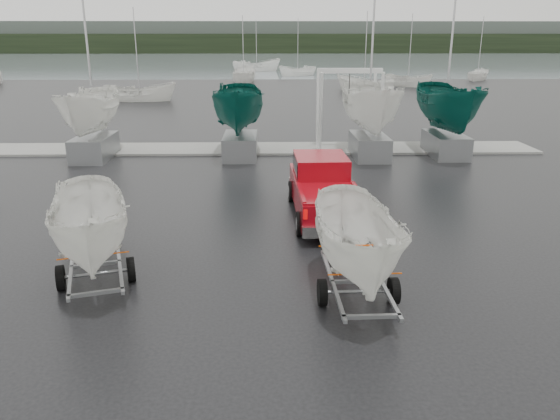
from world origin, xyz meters
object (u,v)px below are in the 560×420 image
(trailer_parked, at_px, (85,168))
(boat_hoist, at_px, (349,98))
(trailer_hitched, at_px, (362,180))
(pickup_truck, at_px, (323,186))

(trailer_parked, distance_m, boat_hoist, 17.98)
(trailer_parked, bearing_deg, trailer_hitched, -26.72)
(trailer_hitched, height_order, trailer_parked, trailer_parked)
(trailer_parked, xyz_separation_m, boat_hoist, (8.33, 15.93, -0.17))
(pickup_truck, height_order, trailer_parked, trailer_parked)
(trailer_hitched, height_order, boat_hoist, trailer_hitched)
(pickup_truck, height_order, trailer_hitched, trailer_hitched)
(pickup_truck, relative_size, trailer_parked, 1.06)
(pickup_truck, relative_size, boat_hoist, 1.36)
(pickup_truck, bearing_deg, boat_hoist, 76.19)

